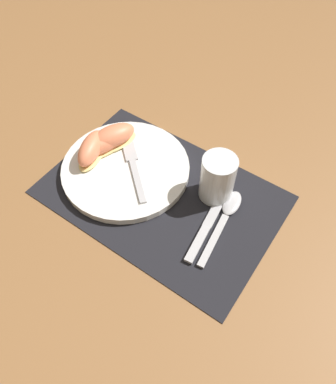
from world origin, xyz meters
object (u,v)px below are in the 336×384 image
citrus_wedge_2 (91,149)px  citrus_wedge_0 (113,137)px  citrus_wedge_1 (107,143)px  plate (126,168)px  juice_glass (217,180)px  knife (210,221)px  fork (133,163)px  spoon (227,213)px

citrus_wedge_2 → citrus_wedge_0: bearing=75.2°
citrus_wedge_1 → plate: bearing=-16.1°
juice_glass → citrus_wedge_0: (-0.26, -0.02, -0.01)m
juice_glass → knife: 0.08m
citrus_wedge_1 → citrus_wedge_2: citrus_wedge_2 is taller
citrus_wedge_0 → citrus_wedge_1: (-0.00, -0.02, -0.00)m
plate → fork: bearing=55.9°
knife → spoon: 0.04m
fork → citrus_wedge_1: bearing=176.6°
plate → citrus_wedge_1: size_ratio=2.13×
fork → citrus_wedge_1: size_ratio=1.19×
knife → spoon: (0.02, 0.04, 0.00)m
plate → spoon: bearing=6.8°
plate → citrus_wedge_2: citrus_wedge_2 is taller
spoon → citrus_wedge_0: bearing=178.3°
plate → citrus_wedge_0: (-0.06, 0.04, 0.03)m
citrus_wedge_0 → knife: bearing=-9.1°
juice_glass → citrus_wedge_1: size_ratio=0.79×
citrus_wedge_2 → fork: bearing=19.7°
plate → fork: size_ratio=1.79×
spoon → citrus_wedge_2: 0.32m
spoon → citrus_wedge_1: 0.30m
fork → citrus_wedge_2: citrus_wedge_2 is taller
citrus_wedge_2 → citrus_wedge_1: bearing=70.3°
citrus_wedge_0 → citrus_wedge_1: size_ratio=0.94×
citrus_wedge_1 → citrus_wedge_2: 0.04m
plate → citrus_wedge_0: size_ratio=2.27×
juice_glass → knife: size_ratio=0.49×
juice_glass → knife: bearing=-68.2°
plate → juice_glass: bearing=16.9°
spoon → citrus_wedge_2: citrus_wedge_2 is taller
knife → fork: size_ratio=1.37×
juice_glass → plate: bearing=-163.1°
citrus_wedge_0 → citrus_wedge_2: size_ratio=1.06×
plate → citrus_wedge_2: size_ratio=2.40×
citrus_wedge_2 → knife: bearing=1.8°
knife → spoon: size_ratio=1.11×
fork → knife: bearing=-6.1°
juice_glass → citrus_wedge_2: (-0.27, -0.08, -0.01)m
citrus_wedge_2 → juice_glass: bearing=15.6°
spoon → citrus_wedge_0: (-0.30, 0.01, 0.03)m
spoon → fork: (-0.23, -0.01, 0.01)m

